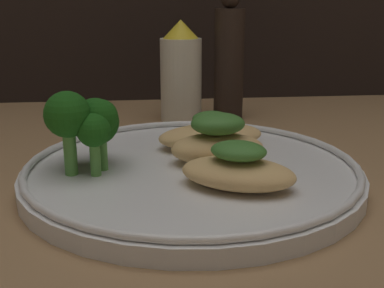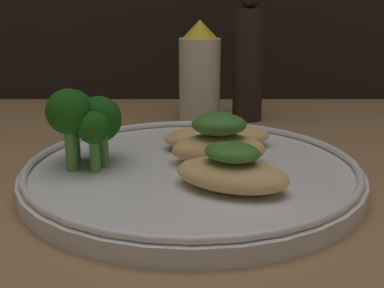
{
  "view_description": "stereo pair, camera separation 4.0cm",
  "coord_description": "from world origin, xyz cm",
  "px_view_note": "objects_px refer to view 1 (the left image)",
  "views": [
    {
      "loc": [
        -4.07,
        -38.51,
        14.97
      ],
      "look_at": [
        0.0,
        0.0,
        3.4
      ],
      "focal_mm": 45.0,
      "sensor_mm": 36.0,
      "label": 1
    },
    {
      "loc": [
        -0.04,
        -38.73,
        14.97
      ],
      "look_at": [
        0.0,
        0.0,
        3.4
      ],
      "focal_mm": 45.0,
      "sensor_mm": 36.0,
      "label": 2
    }
  ],
  "objects_px": {
    "plate": "(192,171)",
    "sauce_bottle": "(181,73)",
    "pepper_grinder": "(229,61)",
    "broccoli_bunch": "(83,120)"
  },
  "relations": [
    {
      "from": "plate",
      "to": "sauce_bottle",
      "type": "distance_m",
      "value": 0.23
    },
    {
      "from": "pepper_grinder",
      "to": "sauce_bottle",
      "type": "bearing_deg",
      "value": -180.0
    },
    {
      "from": "broccoli_bunch",
      "to": "sauce_bottle",
      "type": "height_order",
      "value": "sauce_bottle"
    },
    {
      "from": "plate",
      "to": "sauce_bottle",
      "type": "height_order",
      "value": "sauce_bottle"
    },
    {
      "from": "plate",
      "to": "sauce_bottle",
      "type": "xyz_separation_m",
      "value": [
        0.01,
        0.23,
        0.05
      ]
    },
    {
      "from": "plate",
      "to": "broccoli_bunch",
      "type": "xyz_separation_m",
      "value": [
        -0.09,
        0.0,
        0.05
      ]
    },
    {
      "from": "plate",
      "to": "pepper_grinder",
      "type": "height_order",
      "value": "pepper_grinder"
    },
    {
      "from": "broccoli_bunch",
      "to": "sauce_bottle",
      "type": "relative_size",
      "value": 0.54
    },
    {
      "from": "broccoli_bunch",
      "to": "plate",
      "type": "bearing_deg",
      "value": -2.69
    },
    {
      "from": "sauce_bottle",
      "to": "pepper_grinder",
      "type": "distance_m",
      "value": 0.06
    }
  ]
}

